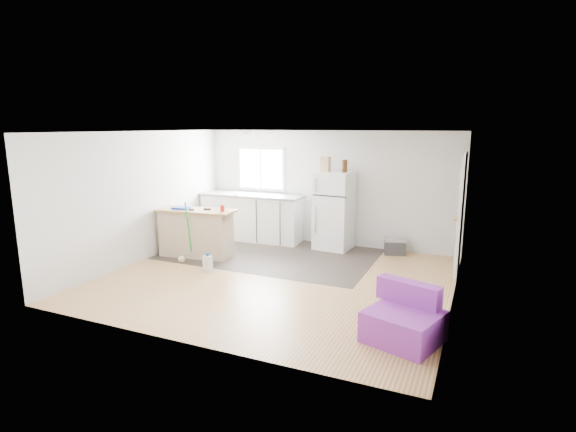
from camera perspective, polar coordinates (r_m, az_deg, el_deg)
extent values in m
cube|color=olive|center=(7.56, -1.41, -7.91)|extent=(5.50, 5.00, 0.01)
cube|color=white|center=(7.13, -1.51, 10.64)|extent=(5.50, 5.00, 0.01)
cube|color=silver|center=(9.54, 4.95, 3.56)|extent=(5.50, 0.01, 2.40)
cube|color=silver|center=(5.15, -13.40, -3.46)|extent=(5.50, 0.01, 2.40)
cube|color=silver|center=(8.76, -17.97, 2.35)|extent=(0.01, 5.00, 2.40)
cube|color=silver|center=(6.59, 20.75, -0.68)|extent=(0.01, 5.00, 2.40)
cube|color=#2D2621|center=(8.93, -2.22, -4.82)|extent=(4.05, 2.50, 0.00)
cube|color=white|center=(10.09, -3.43, 6.01)|extent=(1.18, 0.04, 0.98)
cube|color=white|center=(10.08, -3.48, 6.00)|extent=(1.05, 0.01, 0.85)
cube|color=white|center=(10.07, -3.49, 6.00)|extent=(0.03, 0.02, 0.85)
cube|color=white|center=(8.14, 21.09, 0.16)|extent=(0.05, 0.82, 2.03)
cube|color=white|center=(8.14, 21.16, 0.19)|extent=(0.03, 0.92, 2.10)
sphere|color=gold|center=(7.83, 20.63, -0.33)|extent=(0.07, 0.07, 0.07)
cylinder|color=white|center=(8.75, -5.33, 10.47)|extent=(0.30, 0.30, 0.07)
cube|color=white|center=(9.98, -4.56, -0.23)|extent=(2.25, 0.76, 0.98)
cube|color=gray|center=(9.89, -4.60, 2.67)|extent=(2.32, 0.80, 0.04)
cube|color=silver|center=(9.86, -4.69, 2.64)|extent=(0.63, 0.49, 0.07)
cube|color=#C8B190|center=(8.85, -11.60, -2.25)|extent=(1.41, 0.63, 0.88)
cube|color=#9F7A44|center=(8.74, -11.57, 0.68)|extent=(1.56, 0.73, 0.04)
cube|color=white|center=(9.19, 5.87, 0.68)|extent=(0.75, 0.71, 1.59)
cube|color=black|center=(8.82, 5.25, 2.54)|extent=(0.70, 0.06, 0.02)
cube|color=silver|center=(8.88, 3.55, 3.97)|extent=(0.03, 0.02, 0.29)
cube|color=silver|center=(9.00, 3.49, -0.44)|extent=(0.03, 0.02, 0.56)
cube|color=#323234|center=(9.12, 13.42, -3.92)|extent=(0.46, 0.37, 0.27)
cube|color=gray|center=(9.08, 13.47, -2.94)|extent=(0.48, 0.39, 0.05)
cube|color=purple|center=(5.58, 14.43, -13.42)|extent=(0.98, 0.95, 0.37)
cube|color=purple|center=(5.71, 15.07, -9.34)|extent=(0.81, 0.42, 0.28)
cube|color=silver|center=(7.97, -10.15, -5.97)|extent=(0.17, 0.13, 0.28)
cylinder|color=#1740A1|center=(7.93, -10.19, -4.84)|extent=(0.06, 0.06, 0.05)
cylinder|color=green|center=(8.51, -12.50, -1.80)|extent=(0.13, 0.30, 1.11)
sphere|color=beige|center=(8.62, -13.36, -5.35)|extent=(0.13, 0.13, 0.13)
cylinder|color=red|center=(8.46, -8.34, 1.00)|extent=(0.09, 0.09, 0.12)
cube|color=#1233AD|center=(8.87, -13.42, 1.01)|extent=(0.32, 0.24, 0.04)
cube|color=black|center=(8.66, -10.19, 0.88)|extent=(0.15, 0.08, 0.03)
cube|color=black|center=(8.67, -12.15, 0.80)|extent=(0.11, 0.07, 0.03)
cube|color=tan|center=(9.07, 4.78, 6.57)|extent=(0.22, 0.15, 0.30)
cylinder|color=#391F0A|center=(8.96, 7.13, 6.31)|extent=(0.07, 0.07, 0.25)
cylinder|color=#391F0A|center=(8.98, 7.33, 6.31)|extent=(0.09, 0.09, 0.25)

